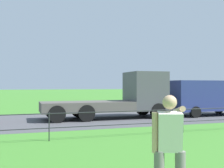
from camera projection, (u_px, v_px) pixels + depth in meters
street_strip at (86, 119)px, 15.94m from camera, size 80.00×7.69×0.01m
park_fence at (122, 119)px, 10.47m from camera, size 37.65×0.04×1.00m
person_thrower at (169, 148)px, 4.25m from camera, size 0.71×0.73×1.77m
flatbed_truck_far_left at (123, 97)px, 16.56m from camera, size 7.34×2.52×2.75m
panel_van_center at (207, 96)px, 17.98m from camera, size 5.02×2.15×2.24m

